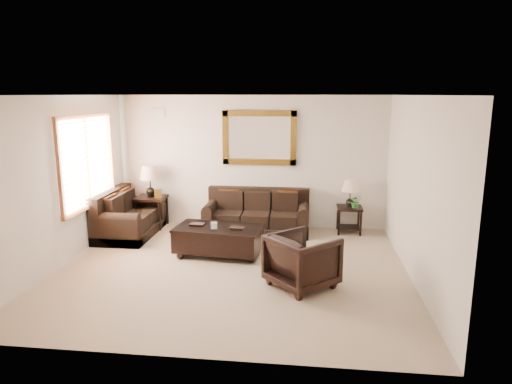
# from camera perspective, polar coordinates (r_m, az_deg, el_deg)

# --- Properties ---
(room) EXTENTS (5.51, 5.01, 2.71)m
(room) POSITION_cam_1_polar(r_m,az_deg,el_deg) (6.94, -3.31, 0.78)
(room) COLOR #89715E
(room) RESTS_ON ground
(window) EXTENTS (0.07, 1.96, 1.66)m
(window) POSITION_cam_1_polar(r_m,az_deg,el_deg) (8.62, -20.25, 3.62)
(window) COLOR white
(window) RESTS_ON room
(mirror) EXTENTS (1.50, 0.06, 1.10)m
(mirror) POSITION_cam_1_polar(r_m,az_deg,el_deg) (9.27, 0.41, 6.78)
(mirror) COLOR #503010
(mirror) RESTS_ON room
(air_vent) EXTENTS (0.25, 0.02, 0.18)m
(air_vent) POSITION_cam_1_polar(r_m,az_deg,el_deg) (9.70, -12.08, 9.71)
(air_vent) COLOR #999999
(air_vent) RESTS_ON room
(sofa) EXTENTS (2.07, 0.89, 0.85)m
(sofa) POSITION_cam_1_polar(r_m,az_deg,el_deg) (9.17, 0.14, -3.09)
(sofa) COLOR black
(sofa) RESTS_ON room
(loveseat) EXTENTS (0.94, 1.58, 0.89)m
(loveseat) POSITION_cam_1_polar(r_m,az_deg,el_deg) (9.27, -15.83, -3.27)
(loveseat) COLOR black
(loveseat) RESTS_ON room
(end_table_left) EXTENTS (0.59, 0.59, 1.29)m
(end_table_left) POSITION_cam_1_polar(r_m,az_deg,el_deg) (9.62, -13.05, 0.60)
(end_table_left) COLOR black
(end_table_left) RESTS_ON room
(end_table_right) EXTENTS (0.49, 0.49, 1.08)m
(end_table_right) POSITION_cam_1_polar(r_m,az_deg,el_deg) (9.18, 11.66, -0.78)
(end_table_right) COLOR black
(end_table_right) RESTS_ON room
(coffee_table) EXTENTS (1.54, 0.95, 0.62)m
(coffee_table) POSITION_cam_1_polar(r_m,az_deg,el_deg) (7.88, -4.69, -5.68)
(coffee_table) COLOR black
(coffee_table) RESTS_ON room
(armchair) EXTENTS (1.13, 1.13, 0.85)m
(armchair) POSITION_cam_1_polar(r_m,az_deg,el_deg) (6.59, 5.81, -8.24)
(armchair) COLOR black
(armchair) RESTS_ON floor
(potted_plant) EXTENTS (0.28, 0.30, 0.21)m
(potted_plant) POSITION_cam_1_polar(r_m,az_deg,el_deg) (9.12, 12.36, -1.32)
(potted_plant) COLOR #205C1F
(potted_plant) RESTS_ON end_table_right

